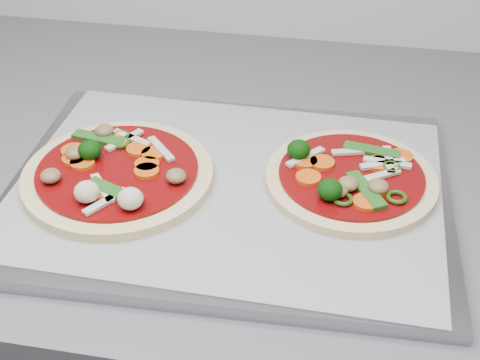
# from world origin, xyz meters

# --- Properties ---
(baking_tray) EXTENTS (0.45, 0.34, 0.01)m
(baking_tray) POSITION_xyz_m (0.42, 1.22, 0.91)
(baking_tray) COLOR gray
(baking_tray) RESTS_ON countertop
(parchment) EXTENTS (0.42, 0.31, 0.00)m
(parchment) POSITION_xyz_m (0.42, 1.22, 0.92)
(parchment) COLOR #9A9BA0
(parchment) RESTS_ON baking_tray
(pizza_left) EXTENTS (0.25, 0.25, 0.03)m
(pizza_left) POSITION_xyz_m (0.31, 1.20, 0.93)
(pizza_left) COLOR beige
(pizza_left) RESTS_ON parchment
(pizza_right) EXTENTS (0.20, 0.20, 0.03)m
(pizza_right) POSITION_xyz_m (0.54, 1.24, 0.92)
(pizza_right) COLOR beige
(pizza_right) RESTS_ON parchment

